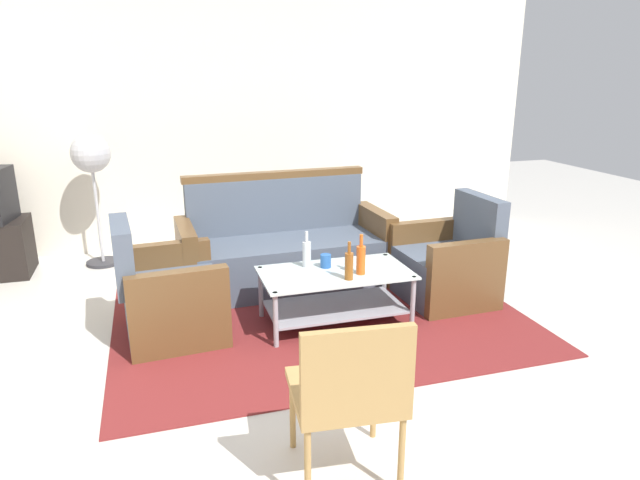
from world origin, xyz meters
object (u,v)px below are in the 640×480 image
object	(u,v)px
bottle_brown	(349,265)
wicker_chair	(350,388)
couch	(284,250)
cup	(326,261)
bottle_clear	(307,253)
coffee_table	(335,289)
bottle_orange	(361,259)
armchair_left	(168,297)
armchair_right	(447,266)
pedestal_fan	(91,161)

from	to	relation	value
bottle_brown	wicker_chair	bearing A→B (deg)	-109.65
couch	cup	bearing A→B (deg)	97.84
bottle_clear	cup	world-z (taller)	bottle_clear
cup	wicker_chair	world-z (taller)	wicker_chair
cup	couch	bearing A→B (deg)	99.89
coffee_table	wicker_chair	xyz separation A→B (m)	(-0.48, -1.64, 0.22)
bottle_clear	bottle_orange	world-z (taller)	bottle_orange
bottle_brown	wicker_chair	size ratio (longest dim) A/B	0.33
couch	armchair_left	xyz separation A→B (m)	(-1.02, -0.73, -0.03)
armchair_left	bottle_orange	bearing A→B (deg)	74.81
couch	cup	size ratio (longest dim) A/B	18.24
cup	wicker_chair	distance (m)	1.81
bottle_brown	armchair_right	bearing A→B (deg)	19.89
couch	bottle_brown	distance (m)	1.10
armchair_right	pedestal_fan	world-z (taller)	pedestal_fan
armchair_right	wicker_chair	distance (m)	2.38
armchair_left	bottle_clear	world-z (taller)	armchair_left
bottle_orange	bottle_clear	bearing A→B (deg)	141.18
bottle_brown	wicker_chair	world-z (taller)	wicker_chair
couch	bottle_clear	world-z (taller)	couch
armchair_right	bottle_orange	bearing A→B (deg)	105.74
armchair_left	pedestal_fan	xyz separation A→B (m)	(-0.57, 1.78, 0.73)
armchair_left	coffee_table	xyz separation A→B (m)	(1.19, -0.16, -0.02)
armchair_left	armchair_right	size ratio (longest dim) A/B	1.00
couch	bottle_brown	xyz separation A→B (m)	(0.22, -1.06, 0.20)
couch	coffee_table	world-z (taller)	couch
couch	bottle_clear	distance (m)	0.74
coffee_table	bottle_brown	distance (m)	0.30
armchair_left	armchair_right	world-z (taller)	same
armchair_right	armchair_left	bearing A→B (deg)	88.60
coffee_table	cup	world-z (taller)	cup
cup	pedestal_fan	world-z (taller)	pedestal_fan
pedestal_fan	coffee_table	bearing A→B (deg)	-47.84
coffee_table	bottle_clear	bearing A→B (deg)	133.99
coffee_table	cup	xyz separation A→B (m)	(-0.04, 0.12, 0.19)
armchair_right	coffee_table	world-z (taller)	armchair_right
bottle_brown	wicker_chair	distance (m)	1.55
armchair_left	wicker_chair	bearing A→B (deg)	17.15
armchair_right	bottle_brown	bearing A→B (deg)	107.91
bottle_brown	pedestal_fan	distance (m)	2.82
coffee_table	bottle_clear	distance (m)	0.34
armchair_right	coffee_table	size ratio (longest dim) A/B	0.77
armchair_right	bottle_brown	size ratio (longest dim) A/B	3.06
couch	coffee_table	size ratio (longest dim) A/B	1.66
bottle_clear	cup	size ratio (longest dim) A/B	2.76
couch	pedestal_fan	xyz separation A→B (m)	(-1.59, 1.05, 0.70)
couch	pedestal_fan	size ratio (longest dim) A/B	1.44
armchair_left	wicker_chair	world-z (taller)	armchair_left
armchair_right	bottle_clear	bearing A→B (deg)	88.68
bottle_orange	bottle_brown	size ratio (longest dim) A/B	1.07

